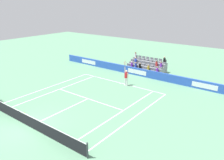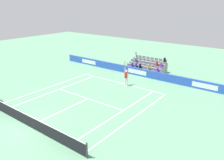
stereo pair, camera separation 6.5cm
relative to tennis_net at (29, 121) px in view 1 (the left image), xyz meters
name	(u,v)px [view 1 (the left image)]	position (x,y,z in m)	size (l,w,h in m)	color
ground_plane	(29,127)	(0.00, 0.00, -0.49)	(80.00, 80.00, 0.00)	#669E77
line_baseline	(121,83)	(0.00, -11.89, -0.49)	(10.97, 0.10, 0.01)	white
line_service	(88,99)	(0.00, -6.40, -0.49)	(8.23, 0.10, 0.01)	white
line_centre_service	(62,111)	(0.00, -3.20, -0.49)	(0.10, 6.40, 0.01)	white
line_singles_sideline_left	(56,90)	(4.12, -5.95, -0.49)	(0.10, 11.89, 0.01)	white
line_singles_sideline_right	(120,112)	(-4.12, -5.95, -0.49)	(0.10, 11.89, 0.01)	white
line_doubles_sideline_left	(48,88)	(5.49, -5.95, -0.49)	(0.10, 11.89, 0.01)	white
line_doubles_sideline_right	(134,117)	(-5.49, -5.95, -0.49)	(0.10, 11.89, 0.01)	white
line_centre_mark	(120,83)	(0.00, -11.79, -0.49)	(0.10, 0.20, 0.01)	white
sponsor_barrier	(137,72)	(0.00, -15.48, -0.01)	(24.68, 0.22, 0.96)	blue
tennis_net	(29,121)	(0.00, 0.00, 0.00)	(11.97, 0.10, 1.07)	#33383D
tennis_player	(126,77)	(-0.90, -11.62, 0.50)	(0.52, 0.39, 2.85)	white
stadium_stand	(146,67)	(-0.01, -17.78, 0.06)	(4.96, 2.85, 2.19)	gray
loose_tennis_ball	(25,113)	(2.22, -1.04, -0.46)	(0.07, 0.07, 0.07)	#D1E533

